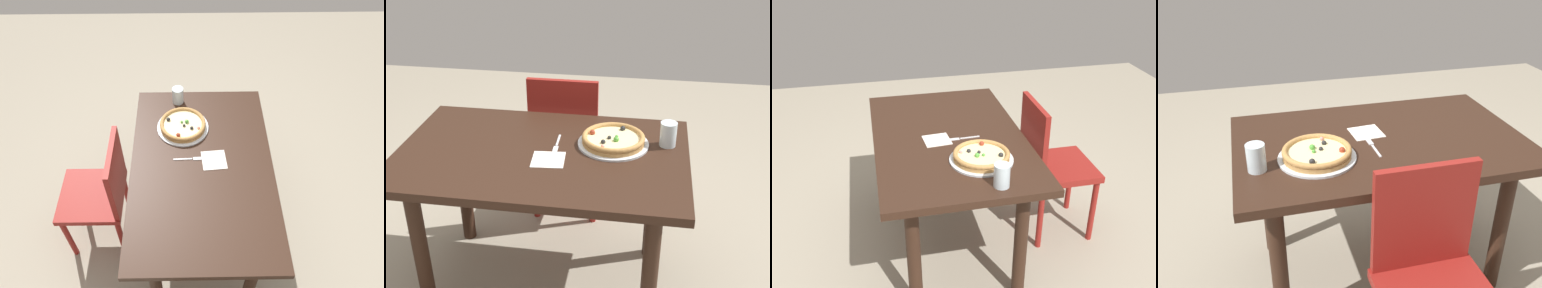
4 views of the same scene
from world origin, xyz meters
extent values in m
plane|color=#9E937F|center=(0.00, 0.00, 0.00)|extent=(6.00, 6.00, 0.00)
cube|color=#331E14|center=(0.00, 0.00, 0.73)|extent=(1.29, 0.82, 0.04)
cylinder|color=#331E14|center=(-0.51, -0.27, 0.35)|extent=(0.07, 0.07, 0.71)
cylinder|color=#331E14|center=(0.51, -0.27, 0.35)|extent=(0.07, 0.07, 0.71)
cylinder|color=#331E14|center=(-0.51, 0.27, 0.35)|extent=(0.07, 0.07, 0.71)
cylinder|color=#331E14|center=(0.51, 0.27, 0.35)|extent=(0.07, 0.07, 0.71)
cylinder|color=maroon|center=(0.17, -0.86, 0.22)|extent=(0.04, 0.04, 0.43)
cylinder|color=maroon|center=(-0.17, -0.86, 0.22)|extent=(0.04, 0.04, 0.43)
cylinder|color=maroon|center=(0.17, -0.52, 0.22)|extent=(0.04, 0.04, 0.43)
cylinder|color=maroon|center=(-0.17, -0.52, 0.22)|extent=(0.04, 0.04, 0.43)
cube|color=maroon|center=(0.00, -0.69, 0.45)|extent=(0.40, 0.40, 0.04)
cube|color=maroon|center=(0.00, -0.51, 0.68)|extent=(0.38, 0.03, 0.42)
cylinder|color=silver|center=(-0.31, -0.11, 0.75)|extent=(0.32, 0.32, 0.01)
cylinder|color=#B78447|center=(-0.31, -0.11, 0.76)|extent=(0.28, 0.28, 0.02)
cylinder|color=beige|center=(-0.31, -0.11, 0.78)|extent=(0.25, 0.25, 0.01)
torus|color=#B78447|center=(-0.31, -0.11, 0.78)|extent=(0.29, 0.29, 0.02)
sphere|color=#262626|center=(-0.34, -0.20, 0.79)|extent=(0.02, 0.02, 0.02)
sphere|color=#4C9E38|center=(-0.32, -0.08, 0.79)|extent=(0.03, 0.03, 0.03)
sphere|color=maroon|center=(-0.21, -0.14, 0.79)|extent=(0.03, 0.03, 0.03)
sphere|color=#262626|center=(-0.27, -0.05, 0.79)|extent=(0.02, 0.02, 0.02)
sphere|color=#262626|center=(-0.29, -0.10, 0.78)|extent=(0.02, 0.02, 0.02)
sphere|color=#4C9E38|center=(-0.32, -0.12, 0.78)|extent=(0.02, 0.02, 0.02)
sphere|color=#E58C7F|center=(-0.27, -0.01, 0.78)|extent=(0.02, 0.02, 0.02)
cube|color=silver|center=(-0.05, -0.11, 0.75)|extent=(0.01, 0.11, 0.00)
cube|color=silver|center=(-0.06, -0.03, 0.75)|extent=(0.02, 0.05, 0.00)
cylinder|color=silver|center=(-0.55, -0.14, 0.80)|extent=(0.08, 0.08, 0.11)
cube|color=white|center=(-0.04, 0.07, 0.75)|extent=(0.15, 0.15, 0.00)
camera|label=1|loc=(1.30, -0.08, 2.44)|focal=34.76mm
camera|label=2|loc=(-0.45, 1.88, 1.81)|focal=46.42mm
camera|label=3|loc=(-2.20, 0.40, 1.89)|focal=42.29mm
camera|label=4|loc=(-0.56, -1.61, 1.60)|focal=39.70mm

